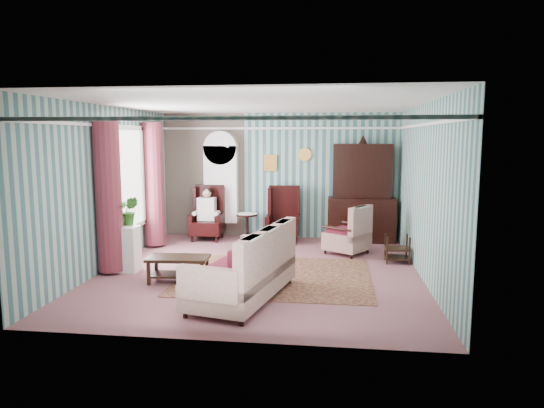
# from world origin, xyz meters

# --- Properties ---
(floor) EXTENTS (6.00, 6.00, 0.00)m
(floor) POSITION_xyz_m (0.00, 0.00, 0.00)
(floor) COLOR #854D54
(floor) RESTS_ON ground
(room_shell) EXTENTS (5.53, 6.02, 2.91)m
(room_shell) POSITION_xyz_m (-0.62, 0.18, 2.01)
(room_shell) COLOR #3A6A6A
(room_shell) RESTS_ON ground
(bookcase) EXTENTS (0.80, 0.28, 2.24)m
(bookcase) POSITION_xyz_m (-1.35, 2.84, 1.12)
(bookcase) COLOR white
(bookcase) RESTS_ON floor
(dresser_hutch) EXTENTS (1.50, 0.56, 2.36)m
(dresser_hutch) POSITION_xyz_m (1.90, 2.72, 1.18)
(dresser_hutch) COLOR black
(dresser_hutch) RESTS_ON floor
(wingback_left) EXTENTS (0.76, 0.80, 1.25)m
(wingback_left) POSITION_xyz_m (-1.60, 2.45, 0.62)
(wingback_left) COLOR black
(wingback_left) RESTS_ON floor
(wingback_right) EXTENTS (0.76, 0.80, 1.25)m
(wingback_right) POSITION_xyz_m (0.15, 2.45, 0.62)
(wingback_right) COLOR black
(wingback_right) RESTS_ON floor
(seated_woman) EXTENTS (0.44, 0.40, 1.18)m
(seated_woman) POSITION_xyz_m (-1.60, 2.45, 0.59)
(seated_woman) COLOR silver
(seated_woman) RESTS_ON floor
(round_side_table) EXTENTS (0.50, 0.50, 0.60)m
(round_side_table) POSITION_xyz_m (-0.70, 2.60, 0.30)
(round_side_table) COLOR black
(round_side_table) RESTS_ON floor
(nest_table) EXTENTS (0.45, 0.38, 0.54)m
(nest_table) POSITION_xyz_m (2.47, 0.90, 0.27)
(nest_table) COLOR black
(nest_table) RESTS_ON floor
(plant_stand) EXTENTS (0.55, 0.35, 0.80)m
(plant_stand) POSITION_xyz_m (-2.40, -0.30, 0.40)
(plant_stand) COLOR white
(plant_stand) RESTS_ON floor
(rug) EXTENTS (3.20, 2.60, 0.01)m
(rug) POSITION_xyz_m (0.30, -0.30, 0.01)
(rug) COLOR #4B1919
(rug) RESTS_ON floor
(sofa) EXTENTS (1.50, 2.34, 0.96)m
(sofa) POSITION_xyz_m (-0.04, -1.49, 0.48)
(sofa) COLOR beige
(sofa) RESTS_ON floor
(floral_armchair) EXTENTS (1.18, 1.17, 0.88)m
(floral_armchair) POSITION_xyz_m (1.55, 1.50, 0.44)
(floral_armchair) COLOR beige
(floral_armchair) RESTS_ON floor
(coffee_table) EXTENTS (1.01, 0.57, 0.42)m
(coffee_table) POSITION_xyz_m (-1.23, -0.80, 0.21)
(coffee_table) COLOR black
(coffee_table) RESTS_ON floor
(potted_plant_a) EXTENTS (0.46, 0.44, 0.40)m
(potted_plant_a) POSITION_xyz_m (-2.48, -0.44, 1.00)
(potted_plant_a) COLOR #1E5119
(potted_plant_a) RESTS_ON plant_stand
(potted_plant_b) EXTENTS (0.33, 0.30, 0.51)m
(potted_plant_b) POSITION_xyz_m (-2.30, -0.16, 1.06)
(potted_plant_b) COLOR #1E5119
(potted_plant_b) RESTS_ON plant_stand
(potted_plant_c) EXTENTS (0.26, 0.26, 0.42)m
(potted_plant_c) POSITION_xyz_m (-2.45, -0.18, 1.01)
(potted_plant_c) COLOR #1B561F
(potted_plant_c) RESTS_ON plant_stand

